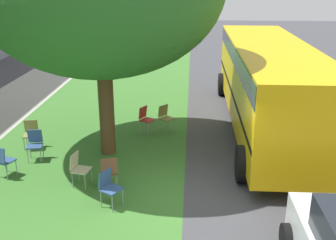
# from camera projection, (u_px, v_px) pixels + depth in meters

# --- Properties ---
(ground) EXTENTS (80.00, 80.00, 0.00)m
(ground) POSITION_uv_depth(u_px,v_px,m) (192.00, 196.00, 9.78)
(ground) COLOR #424247
(grass_verge) EXTENTS (48.00, 6.00, 0.01)m
(grass_verge) POSITION_uv_depth(u_px,v_px,m) (62.00, 192.00, 9.95)
(grass_verge) COLOR #3D752D
(grass_verge) RESTS_ON ground
(chair_0) EXTENTS (0.49, 0.48, 0.88)m
(chair_0) POSITION_uv_depth(u_px,v_px,m) (31.00, 132.00, 12.32)
(chair_0) COLOR olive
(chair_0) RESTS_ON ground
(chair_1) EXTENTS (0.54, 0.54, 0.88)m
(chair_1) POSITION_uv_depth(u_px,v_px,m) (3.00, 159.00, 10.51)
(chair_1) COLOR #335184
(chair_1) RESTS_ON ground
(chair_2) EXTENTS (0.56, 0.57, 0.88)m
(chair_2) POSITION_uv_depth(u_px,v_px,m) (146.00, 117.00, 13.58)
(chair_2) COLOR #B7332D
(chair_2) RESTS_ON ground
(chair_3) EXTENTS (0.49, 0.50, 0.88)m
(chair_3) POSITION_uv_depth(u_px,v_px,m) (79.00, 167.00, 10.09)
(chair_3) COLOR beige
(chair_3) RESTS_ON ground
(chair_4) EXTENTS (0.49, 0.48, 0.88)m
(chair_4) POSITION_uv_depth(u_px,v_px,m) (35.00, 143.00, 11.55)
(chair_4) COLOR #335184
(chair_4) RESTS_ON ground
(chair_5) EXTENTS (0.59, 0.59, 0.88)m
(chair_5) POSITION_uv_depth(u_px,v_px,m) (165.00, 116.00, 13.72)
(chair_5) COLOR olive
(chair_5) RESTS_ON ground
(chair_6) EXTENTS (0.57, 0.57, 0.88)m
(chair_6) POSITION_uv_depth(u_px,v_px,m) (109.00, 185.00, 9.20)
(chair_6) COLOR #335184
(chair_6) RESTS_ON ground
(chair_7) EXTENTS (0.53, 0.53, 0.88)m
(chair_7) POSITION_uv_depth(u_px,v_px,m) (109.00, 170.00, 9.90)
(chair_7) COLOR brown
(chair_7) RESTS_ON ground
(school_bus) EXTENTS (10.40, 2.80, 2.88)m
(school_bus) POSITION_uv_depth(u_px,v_px,m) (269.00, 78.00, 13.59)
(school_bus) COLOR yellow
(school_bus) RESTS_ON ground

